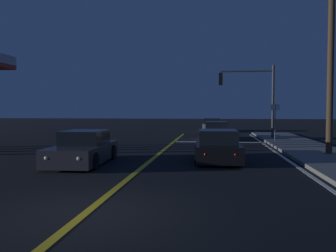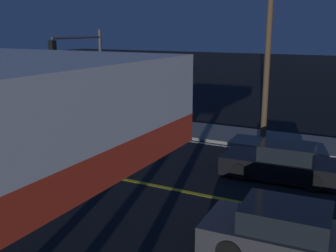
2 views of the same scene
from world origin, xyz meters
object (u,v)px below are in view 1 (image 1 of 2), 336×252
(car_mid_block_silver, at_px, (212,126))
(traffic_signal_near_right, at_px, (252,90))
(street_sign_corner, at_px, (275,117))
(car_distant_tail_black, at_px, (217,147))
(car_following_oncoming_white, at_px, (216,132))
(utility_pole_right, at_px, (331,28))
(car_side_waiting_charcoal, at_px, (83,149))

(car_mid_block_silver, distance_m, traffic_signal_near_right, 10.57)
(traffic_signal_near_right, bearing_deg, car_mid_block_silver, -73.06)
(car_mid_block_silver, bearing_deg, traffic_signal_near_right, -72.92)
(traffic_signal_near_right, relative_size, street_sign_corner, 2.08)
(car_mid_block_silver, distance_m, car_distant_tail_black, 20.86)
(car_mid_block_silver, height_order, car_distant_tail_black, same)
(car_following_oncoming_white, relative_size, car_distant_tail_black, 1.00)
(car_mid_block_silver, height_order, traffic_signal_near_right, traffic_signal_near_right)
(car_following_oncoming_white, bearing_deg, street_sign_corner, -36.66)
(traffic_signal_near_right, relative_size, utility_pole_right, 0.47)
(car_mid_block_silver, xyz_separation_m, car_side_waiting_charcoal, (-5.09, -22.34, 0.00))
(traffic_signal_near_right, bearing_deg, car_following_oncoming_white, 4.42)
(car_distant_tail_black, relative_size, car_side_waiting_charcoal, 0.94)
(car_distant_tail_black, bearing_deg, street_sign_corner, 63.44)
(car_side_waiting_charcoal, xyz_separation_m, traffic_signal_near_right, (8.04, 12.65, 3.03))
(car_following_oncoming_white, distance_m, car_side_waiting_charcoal, 13.58)
(utility_pole_right, bearing_deg, car_distant_tail_black, -158.69)
(car_following_oncoming_white, relative_size, car_side_waiting_charcoal, 0.93)
(car_following_oncoming_white, bearing_deg, car_side_waiting_charcoal, -115.68)
(car_mid_block_silver, xyz_separation_m, utility_pole_right, (5.52, -18.84, 5.35))
(car_following_oncoming_white, xyz_separation_m, car_distant_tail_black, (-0.00, -10.97, 0.00))
(car_distant_tail_black, height_order, street_sign_corner, street_sign_corner)
(car_mid_block_silver, xyz_separation_m, traffic_signal_near_right, (2.95, -9.69, 3.03))
(car_mid_block_silver, relative_size, traffic_signal_near_right, 0.77)
(car_mid_block_silver, relative_size, street_sign_corner, 1.61)
(utility_pole_right, height_order, street_sign_corner, utility_pole_right)
(car_distant_tail_black, height_order, utility_pole_right, utility_pole_right)
(car_mid_block_silver, bearing_deg, car_distant_tail_black, -88.93)
(car_mid_block_silver, distance_m, car_side_waiting_charcoal, 22.91)
(car_distant_tail_black, xyz_separation_m, street_sign_corner, (3.78, 8.37, 1.15))
(car_following_oncoming_white, relative_size, utility_pole_right, 0.37)
(car_mid_block_silver, height_order, utility_pole_right, utility_pole_right)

